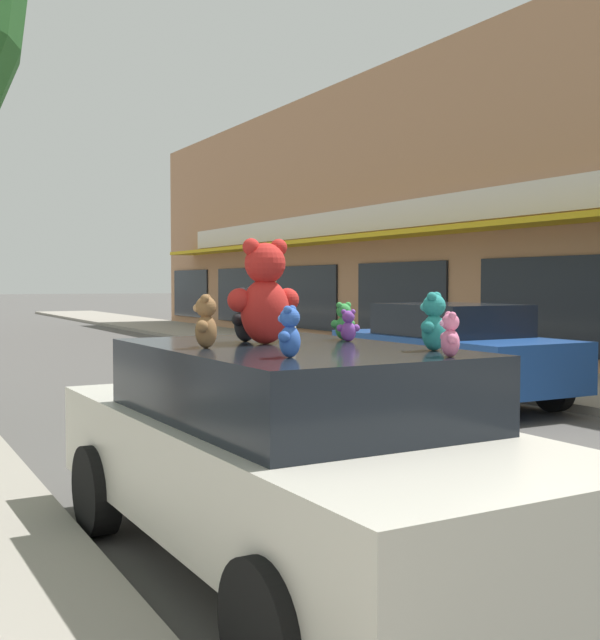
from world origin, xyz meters
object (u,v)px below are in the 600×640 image
(teddy_bear_teal, at_px, (434,322))
(teddy_bear_pink, at_px, (450,335))
(teddy_bear_purple, at_px, (348,326))
(teddy_bear_black, at_px, (245,316))
(teddy_bear_cream, at_px, (288,322))
(parked_car_far_center, at_px, (450,352))
(teddy_bear_green, at_px, (344,322))
(teddy_bear_giant, at_px, (265,293))
(plush_art_car, at_px, (290,451))
(teddy_bear_blue, at_px, (290,333))
(teddy_bear_brown, at_px, (206,322))

(teddy_bear_teal, bearing_deg, teddy_bear_pink, 29.06)
(teddy_bear_purple, bearing_deg, teddy_bear_black, 0.02)
(teddy_bear_cream, bearing_deg, parked_car_far_center, -173.28)
(teddy_bear_green, xyz_separation_m, teddy_bear_purple, (-0.07, -0.18, -0.02))
(teddy_bear_giant, relative_size, teddy_bear_green, 2.60)
(teddy_bear_pink, distance_m, teddy_bear_purple, 1.24)
(plush_art_car, relative_size, teddy_bear_pink, 18.09)
(teddy_bear_teal, xyz_separation_m, teddy_bear_purple, (-0.05, 0.87, -0.06))
(teddy_bear_blue, distance_m, teddy_bear_pink, 0.87)
(teddy_bear_pink, bearing_deg, teddy_bear_purple, -164.18)
(teddy_bear_teal, height_order, parked_car_far_center, teddy_bear_teal)
(teddy_bear_blue, xyz_separation_m, parked_car_far_center, (5.82, 5.81, -0.79))
(plush_art_car, relative_size, teddy_bear_blue, 15.90)
(plush_art_car, height_order, teddy_bear_giant, teddy_bear_giant)
(teddy_bear_teal, height_order, teddy_bear_pink, teddy_bear_teal)
(teddy_bear_purple, height_order, parked_car_far_center, teddy_bear_purple)
(teddy_bear_green, distance_m, teddy_bear_black, 0.71)
(teddy_bear_teal, height_order, teddy_bear_black, teddy_bear_black)
(teddy_bear_cream, bearing_deg, teddy_bear_brown, -14.72)
(teddy_bear_giant, xyz_separation_m, teddy_bear_brown, (-0.47, -0.13, -0.17))
(teddy_bear_black, distance_m, parked_car_far_center, 7.27)
(teddy_bear_brown, height_order, teddy_bear_teal, teddy_bear_teal)
(teddy_bear_blue, distance_m, teddy_bear_black, 1.21)
(teddy_bear_cream, distance_m, teddy_bear_blue, 1.20)
(teddy_bear_cream, height_order, parked_car_far_center, teddy_bear_cream)
(teddy_bear_giant, bearing_deg, teddy_bear_brown, 18.74)
(parked_car_far_center, bearing_deg, teddy_bear_giant, -138.49)
(teddy_bear_purple, bearing_deg, teddy_bear_green, -83.67)
(teddy_bear_brown, bearing_deg, teddy_bear_cream, 140.17)
(teddy_bear_cream, xyz_separation_m, teddy_bear_pink, (0.24, -1.45, -0.01))
(plush_art_car, xyz_separation_m, teddy_bear_giant, (-0.06, 0.24, 1.01))
(teddy_bear_green, height_order, teddy_bear_pink, teddy_bear_green)
(teddy_bear_pink, relative_size, parked_car_far_center, 0.06)
(teddy_bear_cream, xyz_separation_m, teddy_bear_purple, (0.35, -0.22, -0.02))
(plush_art_car, relative_size, parked_car_far_center, 1.10)
(teddy_bear_purple, distance_m, parked_car_far_center, 7.03)
(plush_art_car, bearing_deg, teddy_bear_purple, 15.19)
(teddy_bear_green, relative_size, teddy_bear_purple, 1.20)
(teddy_bear_green, bearing_deg, parked_car_far_center, -137.69)
(teddy_bear_cream, height_order, teddy_bear_blue, teddy_bear_blue)
(teddy_bear_brown, bearing_deg, teddy_bear_teal, 83.31)
(plush_art_car, distance_m, teddy_bear_pink, 1.40)
(teddy_bear_blue, distance_m, teddy_bear_purple, 1.24)
(teddy_bear_pink, distance_m, teddy_bear_black, 1.64)
(parked_car_far_center, bearing_deg, teddy_bear_purple, -134.75)
(teddy_bear_cream, distance_m, teddy_bear_purple, 0.42)
(plush_art_car, xyz_separation_m, teddy_bear_cream, (0.18, 0.38, 0.81))
(teddy_bear_pink, bearing_deg, plush_art_car, -137.43)
(teddy_bear_brown, bearing_deg, plush_art_car, 107.55)
(teddy_bear_black, bearing_deg, teddy_bear_blue, 36.48)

